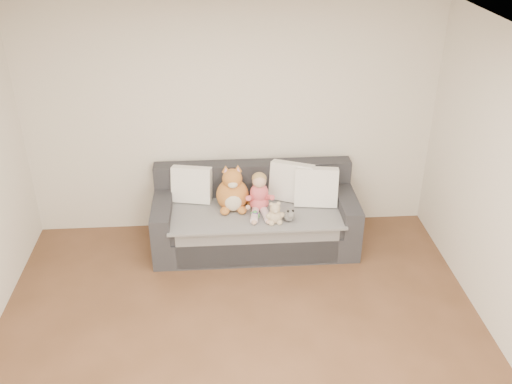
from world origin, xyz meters
TOP-DOWN VIEW (x-y plane):
  - room_shell at (0.00, 0.42)m, footprint 5.00×5.00m
  - sofa at (0.22, 2.06)m, footprint 2.20×0.94m
  - cushion_left at (-0.46, 2.23)m, footprint 0.47×0.28m
  - cushion_right_back at (0.64, 2.19)m, footprint 0.52×0.38m
  - cushion_right_front at (0.89, 2.06)m, footprint 0.49×0.27m
  - toddler at (0.27, 1.96)m, footprint 0.31×0.44m
  - plush_cat at (-0.02, 2.03)m, footprint 0.43×0.37m
  - teddy_bear at (0.41, 1.69)m, footprint 0.20×0.15m
  - plush_cow at (0.56, 1.73)m, footprint 0.13×0.20m
  - sippy_cup at (0.21, 1.79)m, footprint 0.09×0.08m

SIDE VIEW (x-z plane):
  - sofa at x=0.22m, z-range -0.12..0.73m
  - sippy_cup at x=0.21m, z-range 0.48..0.58m
  - plush_cow at x=0.56m, z-range 0.46..0.62m
  - teddy_bear at x=0.41m, z-range 0.45..0.70m
  - toddler at x=0.27m, z-range 0.44..0.88m
  - plush_cat at x=-0.02m, z-range 0.40..0.93m
  - cushion_left at x=-0.46m, z-range 0.47..0.88m
  - cushion_right_front at x=0.89m, z-range 0.47..0.91m
  - cushion_right_back at x=0.64m, z-range 0.47..0.91m
  - room_shell at x=0.00m, z-range -1.20..3.80m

